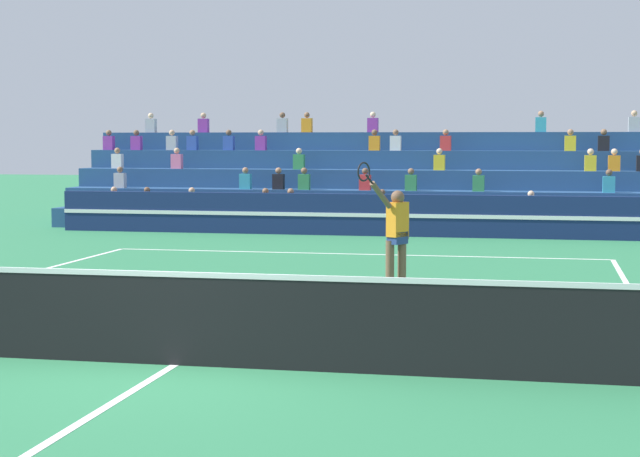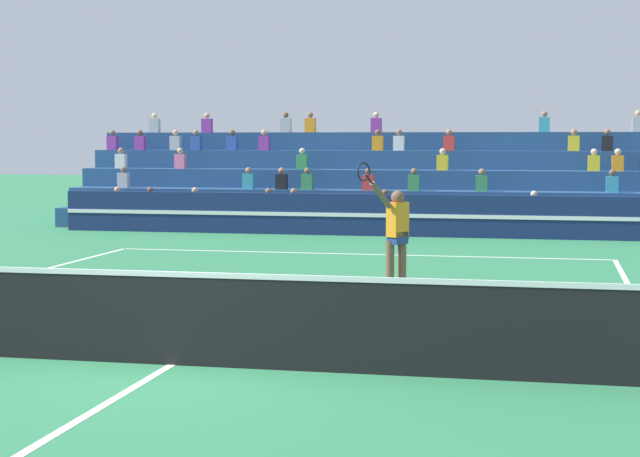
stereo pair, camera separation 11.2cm
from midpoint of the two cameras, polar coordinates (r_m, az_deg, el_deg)
The scene contains 7 objects.
ground_plane at distance 12.22m, azimuth -7.65°, elevation -7.23°, with size 120.00×120.00×0.00m, color #2D7A4C.
court_lines at distance 12.22m, azimuth -7.65°, elevation -7.21°, with size 11.10×23.90×0.01m.
tennis_net at distance 12.12m, azimuth -7.68°, elevation -4.71°, with size 12.00×0.10×1.10m.
sponsor_banner_wall at distance 28.06m, azimuth 3.77°, elevation 0.71°, with size 18.00×0.26×1.10m.
bleacher_stand at distance 31.79m, azimuth 4.75°, elevation 2.03°, with size 19.69×4.75×3.38m.
tennis_player at distance 17.33m, azimuth 4.26°, elevation -0.38°, with size 0.79×1.23×2.25m.
tennis_ball at distance 19.12m, azimuth 5.17°, elevation -2.75°, with size 0.07×0.07×0.07m, color #C6DB33.
Camera 2 is at (4.12, -11.23, 2.53)m, focal length 60.00 mm.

